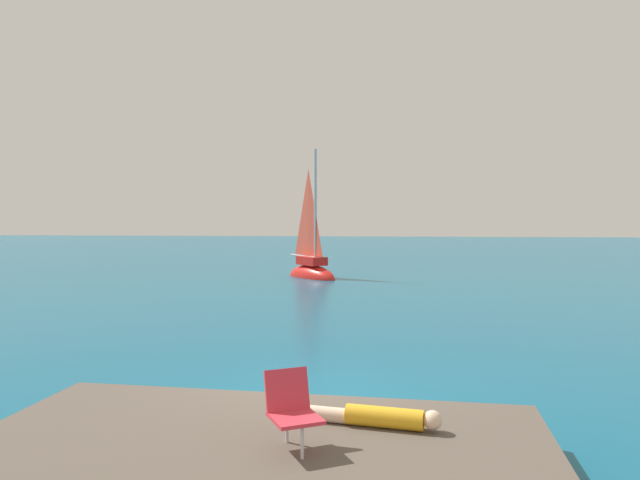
% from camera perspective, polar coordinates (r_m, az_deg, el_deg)
% --- Properties ---
extents(ground_plane, '(160.00, 160.00, 0.00)m').
position_cam_1_polar(ground_plane, '(9.90, -0.60, -15.13)').
color(ground_plane, '#0F5675').
extents(shore_ledge, '(6.63, 4.04, 0.52)m').
position_cam_1_polar(shore_ledge, '(6.88, -6.19, -20.83)').
color(shore_ledge, brown).
rests_on(shore_ledge, ground).
extents(boulder_seaward, '(0.89, 0.73, 0.51)m').
position_cam_1_polar(boulder_seaward, '(9.75, -17.98, -15.51)').
color(boulder_seaward, brown).
rests_on(boulder_seaward, ground).
extents(boulder_inland, '(1.11, 1.14, 0.60)m').
position_cam_1_polar(boulder_inland, '(9.24, -17.86, -16.53)').
color(boulder_inland, brown).
rests_on(boulder_inland, ground).
extents(sailboat_near, '(3.23, 3.53, 6.82)m').
position_cam_1_polar(sailboat_near, '(28.92, -0.83, -2.89)').
color(sailboat_near, red).
rests_on(sailboat_near, ground).
extents(person_sunbather, '(1.75, 0.48, 0.25)m').
position_cam_1_polar(person_sunbather, '(7.21, 5.13, -16.54)').
color(person_sunbather, gold).
rests_on(person_sunbather, shore_ledge).
extents(beach_chair, '(0.71, 0.75, 0.80)m').
position_cam_1_polar(beach_chair, '(6.50, -2.76, -15.63)').
color(beach_chair, '#E03342').
rests_on(beach_chair, shore_ledge).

